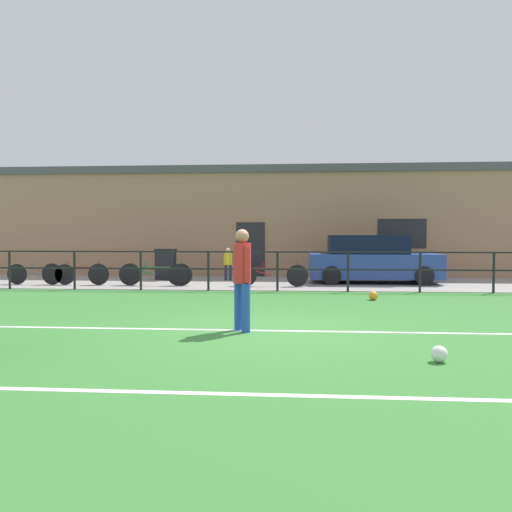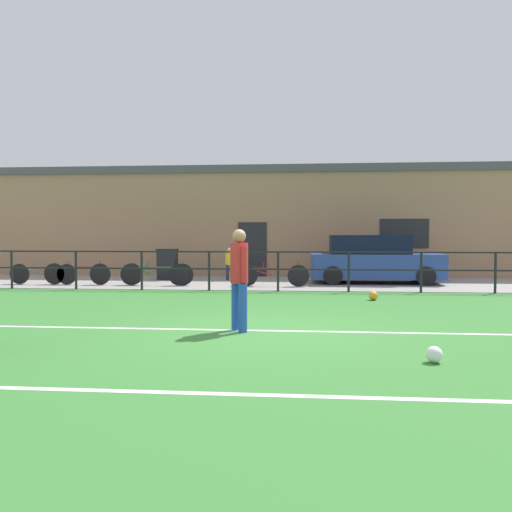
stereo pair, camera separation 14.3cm
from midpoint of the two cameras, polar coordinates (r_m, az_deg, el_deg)
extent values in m
cube|color=#387A33|center=(8.81, 1.12, -8.34)|extent=(60.00, 44.00, 0.04)
cube|color=white|center=(8.74, 1.09, -8.28)|extent=(36.00, 0.11, 0.00)
cube|color=white|center=(5.38, -1.59, -15.10)|extent=(36.00, 0.11, 0.00)
cube|color=gray|center=(17.22, 3.09, -2.99)|extent=(48.00, 5.00, 0.02)
cylinder|color=black|center=(17.01, -25.30, -1.37)|extent=(0.07, 0.07, 1.15)
cylinder|color=black|center=(16.09, -19.14, -1.48)|extent=(0.07, 0.07, 1.15)
cylinder|color=black|center=(15.38, -12.32, -1.57)|extent=(0.07, 0.07, 1.15)
cylinder|color=black|center=(14.90, -4.96, -1.65)|extent=(0.07, 0.07, 1.15)
cylinder|color=black|center=(14.68, 2.75, -1.71)|extent=(0.07, 0.07, 1.15)
cylinder|color=black|center=(14.74, 10.54, -1.73)|extent=(0.07, 0.07, 1.15)
cylinder|color=black|center=(15.06, 18.14, -1.72)|extent=(0.07, 0.07, 1.15)
cylinder|color=black|center=(15.63, 25.31, -1.68)|extent=(0.07, 0.07, 1.15)
cube|color=black|center=(14.66, 2.75, 0.45)|extent=(36.00, 0.04, 0.04)
cube|color=black|center=(14.68, 2.75, -1.48)|extent=(36.00, 0.04, 0.04)
cube|color=#A37A5B|center=(20.85, 3.46, 3.42)|extent=(28.00, 2.40, 4.01)
cube|color=#232328|center=(19.71, -0.19, 0.72)|extent=(1.10, 0.04, 2.10)
cube|color=#232328|center=(20.00, 16.35, 2.42)|extent=(1.80, 0.04, 1.10)
cube|color=#4C4C51|center=(21.00, 3.47, 9.31)|extent=(28.00, 2.56, 0.30)
cylinder|color=blue|center=(8.75, -1.80, -5.59)|extent=(0.15, 0.15, 0.81)
cylinder|color=blue|center=(8.53, -0.99, -5.79)|extent=(0.15, 0.15, 0.81)
cylinder|color=red|center=(8.57, -1.41, -0.78)|extent=(0.30, 0.30, 0.67)
sphere|color=#A37556|center=(8.56, -1.41, 2.23)|extent=(0.23, 0.23, 0.23)
cylinder|color=red|center=(8.73, -1.97, -0.84)|extent=(0.11, 0.11, 0.60)
cylinder|color=red|center=(8.41, -0.82, -0.96)|extent=(0.11, 0.11, 0.60)
sphere|color=white|center=(6.98, 19.76, -10.27)|extent=(0.21, 0.21, 0.21)
sphere|color=orange|center=(13.04, 13.22, -4.33)|extent=(0.22, 0.22, 0.22)
cylinder|color=#232D4C|center=(18.00, -2.47, -1.86)|extent=(0.10, 0.10, 0.54)
cylinder|color=#232D4C|center=(18.05, -2.98, -1.85)|extent=(0.10, 0.10, 0.54)
cylinder|color=gold|center=(18.00, -2.73, -0.29)|extent=(0.20, 0.20, 0.45)
sphere|color=beige|center=(17.98, -2.73, 0.66)|extent=(0.15, 0.15, 0.15)
cylinder|color=gold|center=(17.95, -2.37, -0.34)|extent=(0.07, 0.07, 0.40)
cylinder|color=gold|center=(18.04, -3.09, -0.32)|extent=(0.07, 0.07, 0.40)
cube|color=#28428E|center=(17.47, 13.36, -1.07)|extent=(4.25, 1.69, 0.81)
cube|color=black|center=(17.41, 12.69, 1.27)|extent=(2.55, 1.42, 0.62)
cylinder|color=black|center=(16.53, 8.79, -2.16)|extent=(0.60, 0.18, 0.60)
cylinder|color=black|center=(16.96, 18.59, -2.14)|extent=(0.60, 0.18, 0.60)
cylinder|color=black|center=(18.15, 8.46, -1.76)|extent=(0.60, 0.18, 0.60)
cylinder|color=black|center=(18.55, 17.42, -1.75)|extent=(0.60, 0.18, 0.60)
cylinder|color=black|center=(16.73, -13.49, -2.00)|extent=(0.68, 0.04, 0.68)
cylinder|color=black|center=(16.30, -8.29, -2.07)|extent=(0.68, 0.04, 0.68)
cube|color=#1E6633|center=(16.48, -10.93, -1.27)|extent=(1.21, 0.04, 0.04)
cube|color=#1E6633|center=(16.60, -12.22, -1.64)|extent=(0.76, 0.03, 0.24)
cylinder|color=#1E6633|center=(16.55, -11.84, -0.91)|extent=(0.03, 0.03, 0.20)
cylinder|color=#1E6633|center=(16.28, -8.30, -1.05)|extent=(0.03, 0.03, 0.28)
cylinder|color=black|center=(16.75, -13.38, -1.98)|extent=(0.69, 0.04, 0.69)
cylinder|color=black|center=(16.30, -7.90, -2.05)|extent=(0.69, 0.04, 0.69)
cube|color=#4C5156|center=(16.49, -10.69, -1.24)|extent=(1.28, 0.04, 0.04)
cube|color=#4C5156|center=(16.61, -12.05, -1.61)|extent=(0.80, 0.03, 0.25)
cylinder|color=#4C5156|center=(16.56, -11.65, -0.88)|extent=(0.03, 0.03, 0.20)
cylinder|color=#4C5156|center=(16.28, -7.91, -1.02)|extent=(0.03, 0.03, 0.28)
cylinder|color=black|center=(15.97, -0.75, -2.16)|extent=(0.67, 0.04, 0.67)
cylinder|color=black|center=(15.88, 4.99, -2.19)|extent=(0.67, 0.04, 0.67)
cube|color=maroon|center=(15.89, 2.11, -1.39)|extent=(1.24, 0.04, 0.04)
cube|color=maroon|center=(15.92, 0.68, -1.78)|extent=(0.78, 0.03, 0.24)
cylinder|color=maroon|center=(15.90, 1.11, -1.03)|extent=(0.03, 0.03, 0.20)
cylinder|color=maroon|center=(15.86, 4.99, -1.15)|extent=(0.03, 0.03, 0.28)
cylinder|color=black|center=(17.73, -21.28, -1.86)|extent=(0.68, 0.04, 0.68)
cylinder|color=black|center=(17.10, -16.70, -1.94)|extent=(0.68, 0.04, 0.68)
cube|color=maroon|center=(17.39, -19.04, -1.17)|extent=(1.19, 0.04, 0.04)
cube|color=maroon|center=(17.55, -20.17, -1.52)|extent=(0.74, 0.03, 0.24)
cylinder|color=maroon|center=(17.49, -19.84, -0.83)|extent=(0.03, 0.03, 0.20)
cylinder|color=maroon|center=(17.08, -16.71, -0.97)|extent=(0.03, 0.03, 0.28)
cylinder|color=black|center=(18.28, -24.59, -1.82)|extent=(0.66, 0.04, 0.66)
cylinder|color=black|center=(17.55, -20.06, -1.92)|extent=(0.66, 0.04, 0.66)
cube|color=#4C5156|center=(17.89, -22.38, -1.19)|extent=(1.25, 0.04, 0.04)
cube|color=#4C5156|center=(18.08, -23.50, -1.51)|extent=(0.78, 0.03, 0.24)
cylinder|color=#4C5156|center=(18.01, -23.18, -0.86)|extent=(0.03, 0.03, 0.20)
cylinder|color=#4C5156|center=(17.53, -20.07, -0.99)|extent=(0.03, 0.03, 0.28)
cube|color=black|center=(18.57, -9.60, -1.03)|extent=(0.64, 0.54, 1.01)
cube|color=black|center=(18.54, -9.61, 0.66)|extent=(0.68, 0.58, 0.08)
camera|label=1|loc=(0.07, -89.68, 0.01)|focal=35.99mm
camera|label=2|loc=(0.07, 90.32, -0.01)|focal=35.99mm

